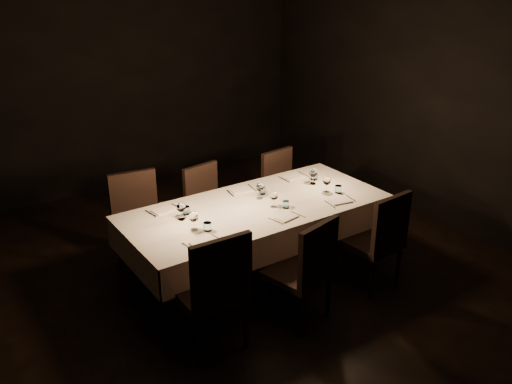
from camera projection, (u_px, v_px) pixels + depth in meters
room at (256, 130)px, 4.82m from camera, size 5.01×6.01×3.01m
dining_table at (256, 213)px, 5.13m from camera, size 2.52×1.12×0.76m
chair_near_left at (214, 288)px, 4.16m from camera, size 0.52×0.52×1.05m
place_setting_near_left at (200, 227)px, 4.54m from camera, size 0.33×0.40×0.18m
chair_near_center at (306, 267)px, 4.50m from camera, size 0.56×0.56×0.98m
place_setting_near_center at (280, 204)px, 4.98m from camera, size 0.31×0.39×0.16m
chair_near_right at (379, 237)px, 5.01m from camera, size 0.50×0.50×0.98m
place_setting_near_right at (334, 189)px, 5.31m from camera, size 0.32×0.40×0.17m
chair_far_left at (138, 217)px, 5.38m from camera, size 0.53×0.53×0.98m
place_setting_far_left at (177, 209)px, 4.88m from camera, size 0.32×0.40×0.17m
chair_far_center at (207, 203)px, 5.80m from camera, size 0.50×0.50×0.91m
place_setting_far_center at (254, 189)px, 5.31m from camera, size 0.32×0.39×0.17m
chair_far_right at (283, 186)px, 6.21m from camera, size 0.49×0.49×0.92m
place_setting_far_right at (308, 175)px, 5.66m from camera, size 0.31×0.40×0.17m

